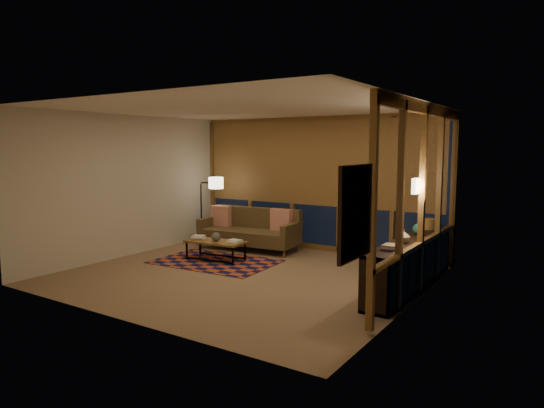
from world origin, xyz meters
The scene contains 21 objects.
floor centered at (0.00, 0.00, 0.00)m, with size 5.50×5.00×0.01m, color tan.
ceiling centered at (0.00, 0.00, 2.70)m, with size 5.50×5.00×0.01m, color white.
walls centered at (0.00, 0.00, 1.35)m, with size 5.51×5.01×2.70m.
window_wall_back centered at (0.00, 2.43, 1.35)m, with size 5.30×0.16×2.60m, color olive, non-canonical shape.
window_wall_right centered at (2.68, 0.60, 1.35)m, with size 0.16×3.70×2.60m, color olive, non-canonical shape.
wall_art centered at (2.71, -1.85, 1.45)m, with size 0.06×0.74×0.94m, color red, non-canonical shape.
wall_sconce centered at (2.62, 0.45, 1.55)m, with size 0.12×0.18×0.22m, color #FFE8B5, non-canonical shape.
sofa centered at (-1.11, 1.65, 0.41)m, with size 2.02×0.82×0.83m, color brown, non-canonical shape.
pillow_left centered at (-1.88, 1.70, 0.64)m, with size 0.44×0.15×0.44m, color red, non-canonical shape.
pillow_right centered at (-0.49, 1.90, 0.64)m, with size 0.46×0.15×0.46m, color red, non-canonical shape.
area_rug centered at (-0.99, 0.43, 0.01)m, with size 2.16×1.44×0.01m, color #AF4A2D.
coffee_table centered at (-1.07, 0.54, 0.18)m, with size 1.10×0.50×0.37m, color olive, non-canonical shape.
book_stack_a centered at (-1.44, 0.50, 0.40)m, with size 0.21×0.17×0.06m, color white, non-canonical shape.
book_stack_b centered at (-0.69, 0.61, 0.39)m, with size 0.23×0.18×0.05m, color white, non-canonical shape.
ceramic_pot centered at (-1.04, 0.52, 0.45)m, with size 0.16×0.16×0.16m, color #323233.
floor_lamp centered at (-2.35, 1.61, 0.73)m, with size 0.49×0.32×1.46m, color black, non-canonical shape.
bookshelf centered at (2.49, 0.77, 0.37)m, with size 0.40×2.97×0.74m, color black, non-canonical shape.
basket centered at (2.47, 1.76, 0.83)m, with size 0.23×0.23×0.17m, color #A86F39.
teal_bowl centered at (2.49, 1.12, 0.83)m, with size 0.18×0.18×0.18m, color #1F6356.
vase centered at (2.49, 0.39, 0.84)m, with size 0.19×0.19×0.20m, color tan.
shelf_book_stack centered at (2.49, -0.15, 0.78)m, with size 0.17×0.24×0.07m, color white, non-canonical shape.
Camera 1 is at (4.61, -6.26, 2.09)m, focal length 32.00 mm.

